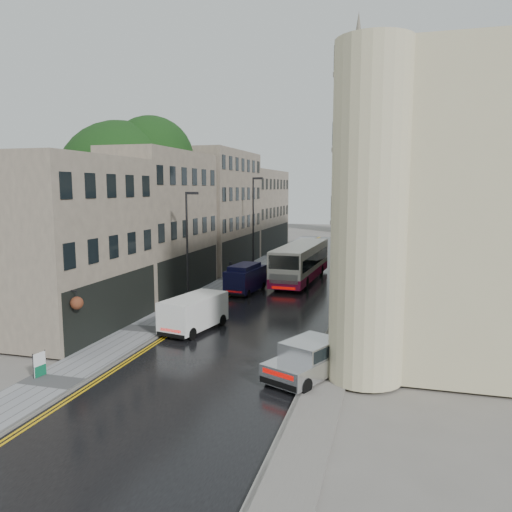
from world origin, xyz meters
The scene contains 18 objects.
ground centered at (0.00, 0.00, 0.00)m, with size 200.00×200.00×0.00m, color slate.
road centered at (0.00, 27.50, 0.01)m, with size 9.00×85.00×0.02m, color black.
left_sidewalk centered at (-5.85, 27.50, 0.06)m, with size 2.70×85.00×0.12m, color gray.
right_sidewalk centered at (5.40, 27.50, 0.06)m, with size 1.80×85.00×0.12m, color slate.
old_shop_row centered at (-9.45, 30.00, 6.00)m, with size 4.50×56.00×12.00m, color gray, non-canonical shape.
modern_block centered at (10.30, 26.00, 7.00)m, with size 8.00×40.00×14.00m, color beige, non-canonical shape.
church_spire centered at (0.50, 82.00, 20.00)m, with size 6.40×6.40×40.00m, color gray, non-canonical shape.
tree_near centered at (-12.50, 20.00, 6.95)m, with size 10.56×10.56×13.89m, color black, non-canonical shape.
tree_far centered at (-12.20, 33.00, 6.23)m, with size 9.24×9.24×12.46m, color black, non-canonical shape.
cream_bus centered at (-1.36, 25.69, 1.66)m, with size 2.73×12.03×3.28m, color silver, non-canonical shape.
white_lorry centered at (2.60, 36.85, 2.41)m, with size 2.73×9.09×4.77m, color white, non-canonical shape.
silver_hatchback centered at (3.12, 5.18, 0.87)m, with size 1.98×4.53×1.70m, color #B2B3B7, non-canonical shape.
white_van centered at (-4.30, 10.29, 1.06)m, with size 1.97×4.60×2.08m, color white, non-canonical shape.
navy_van centered at (-4.30, 21.28, 1.21)m, with size 1.87×4.67×2.38m, color black, non-canonical shape.
pedestrian centered at (-5.73, 26.38, 1.01)m, with size 0.65×0.43×1.79m, color black.
lamp_post_near centered at (-5.35, 16.07, 4.07)m, with size 0.89×0.20×7.89m, color black, non-canonical shape.
lamp_post_far centered at (-5.69, 33.59, 4.72)m, with size 1.03×0.23×9.19m, color black, non-canonical shape.
estate_sign centered at (-6.74, 2.94, 0.65)m, with size 0.08×0.63×1.05m, color silver, non-canonical shape.
Camera 1 is at (7.98, -14.71, 8.30)m, focal length 35.00 mm.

